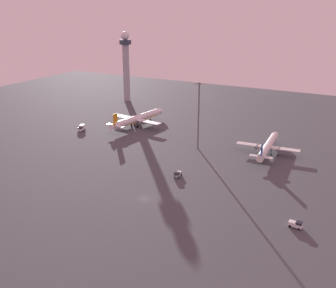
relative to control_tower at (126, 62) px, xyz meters
name	(u,v)px	position (x,y,z in m)	size (l,w,h in m)	color
ground_plane	(144,199)	(89.33, -123.58, -26.64)	(416.00, 416.00, 0.00)	#424449
control_tower	(126,62)	(0.00, 0.00, 0.00)	(8.00, 8.00, 46.64)	#A8A8B2
airplane_taxiway_distant	(268,146)	(115.23, -58.93, -23.11)	(28.38, 36.43, 9.34)	silver
airplane_mid_apron	(137,119)	(39.50, -49.76, -22.62)	(32.38, 41.46, 10.64)	white
baggage_tractor	(296,224)	(140.11, -118.49, -25.47)	(4.30, 2.35, 2.25)	white
catering_truck	(82,128)	(18.23, -71.15, -25.07)	(3.93, 6.09, 3.05)	white
maintenance_van	(178,174)	(91.26, -101.44, -25.47)	(2.12, 4.20, 2.25)	gray
apron_light_east	(199,112)	(84.45, -67.32, -9.16)	(4.80, 0.90, 31.17)	slate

